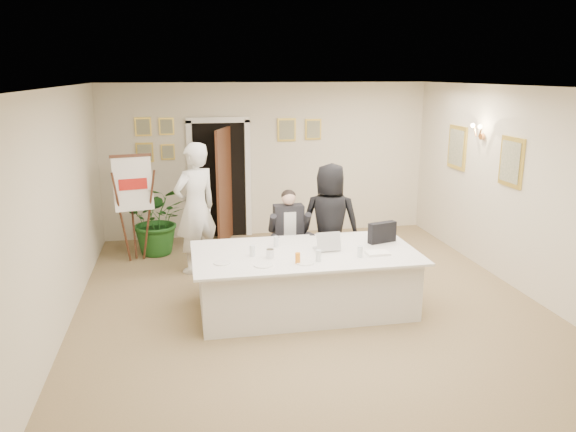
% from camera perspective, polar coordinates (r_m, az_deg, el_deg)
% --- Properties ---
extents(floor, '(7.00, 7.00, 0.00)m').
position_cam_1_polar(floor, '(7.48, 2.23, -9.03)').
color(floor, brown).
rests_on(floor, ground).
extents(ceiling, '(6.00, 7.00, 0.02)m').
position_cam_1_polar(ceiling, '(6.86, 2.46, 12.96)').
color(ceiling, white).
rests_on(ceiling, wall_back).
extents(wall_back, '(6.00, 0.10, 2.80)m').
position_cam_1_polar(wall_back, '(10.42, -2.06, 5.71)').
color(wall_back, beige).
rests_on(wall_back, floor).
extents(wall_front, '(6.00, 0.10, 2.80)m').
position_cam_1_polar(wall_front, '(3.88, 14.37, -9.94)').
color(wall_front, beige).
rests_on(wall_front, floor).
extents(wall_left, '(0.10, 7.00, 2.80)m').
position_cam_1_polar(wall_left, '(7.01, -22.30, 0.35)').
color(wall_left, beige).
rests_on(wall_left, floor).
extents(wall_right, '(0.10, 7.00, 2.80)m').
position_cam_1_polar(wall_right, '(8.25, 23.11, 2.25)').
color(wall_right, beige).
rests_on(wall_right, floor).
extents(doorway, '(1.14, 0.86, 2.20)m').
position_cam_1_polar(doorway, '(10.21, -6.80, 3.40)').
color(doorway, black).
rests_on(doorway, floor).
extents(pictures_back_wall, '(3.40, 0.06, 0.80)m').
position_cam_1_polar(pictures_back_wall, '(10.24, -6.53, 8.02)').
color(pictures_back_wall, '#E8C84F').
rests_on(pictures_back_wall, wall_back).
extents(pictures_right_wall, '(0.06, 2.20, 0.80)m').
position_cam_1_polar(pictures_right_wall, '(9.18, 19.04, 5.97)').
color(pictures_right_wall, '#E8C84F').
rests_on(pictures_right_wall, wall_right).
extents(wall_sconce, '(0.20, 0.30, 0.24)m').
position_cam_1_polar(wall_sconce, '(9.10, 18.83, 8.15)').
color(wall_sconce, '#C77B3F').
rests_on(wall_sconce, wall_right).
extents(conference_table, '(2.82, 1.50, 0.78)m').
position_cam_1_polar(conference_table, '(7.22, 1.70, -6.51)').
color(conference_table, silver).
rests_on(conference_table, floor).
extents(seated_man, '(0.65, 0.69, 1.36)m').
position_cam_1_polar(seated_man, '(8.15, 0.11, -1.94)').
color(seated_man, black).
rests_on(seated_man, floor).
extents(flip_chart, '(0.62, 0.43, 1.71)m').
position_cam_1_polar(flip_chart, '(9.23, -15.36, 0.22)').
color(flip_chart, '#3D2413').
rests_on(flip_chart, floor).
extents(standing_man, '(0.87, 0.79, 1.99)m').
position_cam_1_polar(standing_man, '(8.51, -9.38, 0.77)').
color(standing_man, silver).
rests_on(standing_man, floor).
extents(standing_woman, '(0.98, 0.79, 1.73)m').
position_cam_1_polar(standing_woman, '(8.13, 4.29, -0.66)').
color(standing_woman, black).
rests_on(standing_woman, floor).
extents(potted_palm, '(1.14, 1.01, 1.19)m').
position_cam_1_polar(potted_palm, '(9.60, -13.06, -0.33)').
color(potted_palm, '#1C501A').
rests_on(potted_palm, floor).
extents(laptop, '(0.33, 0.35, 0.28)m').
position_cam_1_polar(laptop, '(7.16, 3.93, -2.33)').
color(laptop, '#B7BABC').
rests_on(laptop, conference_table).
extents(laptop_bag, '(0.41, 0.21, 0.27)m').
position_cam_1_polar(laptop_bag, '(7.54, 9.54, -1.65)').
color(laptop_bag, black).
rests_on(laptop_bag, conference_table).
extents(paper_stack, '(0.29, 0.20, 0.03)m').
position_cam_1_polar(paper_stack, '(7.08, 9.08, -3.73)').
color(paper_stack, white).
rests_on(paper_stack, conference_table).
extents(plate_left, '(0.24, 0.24, 0.01)m').
position_cam_1_polar(plate_left, '(6.70, -6.73, -4.75)').
color(plate_left, white).
rests_on(plate_left, conference_table).
extents(plate_mid, '(0.24, 0.24, 0.01)m').
position_cam_1_polar(plate_mid, '(6.59, -2.52, -5.00)').
color(plate_mid, white).
rests_on(plate_mid, conference_table).
extents(plate_near, '(0.22, 0.22, 0.01)m').
position_cam_1_polar(plate_near, '(6.67, 1.75, -4.76)').
color(plate_near, white).
rests_on(plate_near, conference_table).
extents(glass_a, '(0.08, 0.08, 0.14)m').
position_cam_1_polar(glass_a, '(6.91, -3.64, -3.55)').
color(glass_a, silver).
rests_on(glass_a, conference_table).
extents(glass_b, '(0.07, 0.07, 0.14)m').
position_cam_1_polar(glass_b, '(6.72, 3.11, -4.05)').
color(glass_b, silver).
rests_on(glass_b, conference_table).
extents(glass_c, '(0.08, 0.08, 0.14)m').
position_cam_1_polar(glass_c, '(6.93, 7.33, -3.59)').
color(glass_c, silver).
rests_on(glass_c, conference_table).
extents(glass_d, '(0.07, 0.07, 0.14)m').
position_cam_1_polar(glass_d, '(7.26, -1.22, -2.62)').
color(glass_d, silver).
rests_on(glass_d, conference_table).
extents(oj_glass, '(0.08, 0.08, 0.13)m').
position_cam_1_polar(oj_glass, '(6.64, 1.00, -4.30)').
color(oj_glass, orange).
rests_on(oj_glass, conference_table).
extents(steel_jug, '(0.11, 0.11, 0.11)m').
position_cam_1_polar(steel_jug, '(6.84, -1.83, -3.84)').
color(steel_jug, silver).
rests_on(steel_jug, conference_table).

